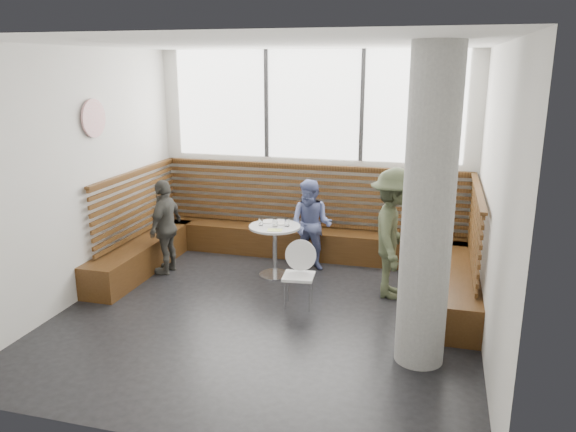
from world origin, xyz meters
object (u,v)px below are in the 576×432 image
(cafe_table, at_px, (275,240))
(cafe_chair, at_px, (300,269))
(adult_man, at_px, (394,234))
(child_back, at_px, (311,225))
(concrete_column, at_px, (428,211))
(child_left, at_px, (166,227))

(cafe_table, distance_m, cafe_chair, 1.08)
(cafe_table, distance_m, adult_man, 1.75)
(cafe_table, distance_m, child_back, 0.63)
(concrete_column, xyz_separation_m, adult_man, (-0.43, 1.63, -0.74))
(cafe_chair, height_order, adult_man, adult_man)
(child_back, xyz_separation_m, child_left, (-2.01, -0.70, 0.02))
(cafe_chair, bearing_deg, adult_man, 23.80)
(cafe_chair, bearing_deg, child_left, 158.32)
(cafe_table, relative_size, child_left, 0.54)
(cafe_chair, relative_size, adult_man, 0.49)
(cafe_table, bearing_deg, concrete_column, -41.82)
(cafe_chair, relative_size, child_back, 0.62)
(cafe_chair, distance_m, child_left, 2.27)
(concrete_column, bearing_deg, child_back, 125.92)
(concrete_column, distance_m, cafe_table, 3.05)
(adult_man, distance_m, child_left, 3.28)
(concrete_column, xyz_separation_m, child_back, (-1.70, 2.34, -0.92))
(child_left, bearing_deg, concrete_column, 67.40)
(adult_man, bearing_deg, child_left, 86.96)
(cafe_table, xyz_separation_m, child_back, (0.43, 0.43, 0.13))
(concrete_column, relative_size, cafe_chair, 3.84)
(concrete_column, relative_size, cafe_table, 4.23)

